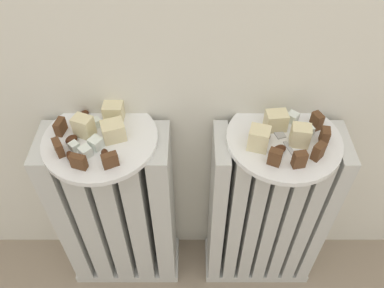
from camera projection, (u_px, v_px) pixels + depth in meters
name	position (u px, v px, depth m)	size (l,w,h in m)	color
radiator_left	(118.00, 214.00, 1.06)	(0.31, 0.14, 0.56)	silver
radiator_right	(266.00, 214.00, 1.06)	(0.31, 0.14, 0.56)	silver
plate_left	(100.00, 139.00, 0.85)	(0.25, 0.25, 0.01)	white
plate_right	(284.00, 140.00, 0.85)	(0.25, 0.25, 0.01)	white
dark_cake_slice_left_0	(60.00, 127.00, 0.84)	(0.03, 0.01, 0.03)	#56351E
dark_cake_slice_left_1	(58.00, 147.00, 0.80)	(0.03, 0.01, 0.03)	#56351E
dark_cake_slice_left_2	(78.00, 162.00, 0.77)	(0.03, 0.01, 0.03)	#56351E
dark_cake_slice_left_3	(110.00, 160.00, 0.78)	(0.03, 0.01, 0.03)	#56351E
marble_cake_slice_left_0	(84.00, 126.00, 0.83)	(0.04, 0.03, 0.05)	beige
marble_cake_slice_left_1	(113.00, 131.00, 0.83)	(0.05, 0.04, 0.04)	beige
marble_cake_slice_left_2	(114.00, 111.00, 0.87)	(0.04, 0.04, 0.04)	beige
turkish_delight_left_0	(85.00, 152.00, 0.80)	(0.02, 0.02, 0.02)	white
turkish_delight_left_1	(96.00, 122.00, 0.86)	(0.02, 0.02, 0.02)	white
turkish_delight_left_2	(96.00, 143.00, 0.82)	(0.02, 0.02, 0.02)	white
turkish_delight_left_3	(74.00, 146.00, 0.81)	(0.02, 0.02, 0.02)	white
medjool_date_left_0	(105.00, 154.00, 0.80)	(0.03, 0.02, 0.01)	#3D1E0F
medjool_date_left_1	(84.00, 114.00, 0.88)	(0.02, 0.02, 0.02)	#3D1E0F
medjool_date_left_2	(71.00, 139.00, 0.83)	(0.03, 0.02, 0.02)	#3D1E0F
medjool_date_left_3	(70.00, 156.00, 0.80)	(0.03, 0.01, 0.02)	#3D1E0F
dark_cake_slice_right_0	(275.00, 157.00, 0.78)	(0.03, 0.02, 0.04)	#56351E
dark_cake_slice_right_1	(299.00, 160.00, 0.77)	(0.03, 0.02, 0.04)	#56351E
dark_cake_slice_right_2	(318.00, 151.00, 0.79)	(0.03, 0.02, 0.04)	#56351E
dark_cake_slice_right_3	(325.00, 136.00, 0.82)	(0.03, 0.02, 0.04)	#56351E
dark_cake_slice_right_4	(317.00, 121.00, 0.85)	(0.03, 0.02, 0.04)	#56351E
marble_cake_slice_right_0	(300.00, 135.00, 0.81)	(0.04, 0.03, 0.05)	beige
marble_cake_slice_right_1	(259.00, 138.00, 0.81)	(0.04, 0.04, 0.05)	beige
marble_cake_slice_right_2	(276.00, 121.00, 0.85)	(0.05, 0.03, 0.04)	beige
turkish_delight_right_0	(293.00, 117.00, 0.87)	(0.02, 0.02, 0.02)	white
turkish_delight_right_1	(307.00, 131.00, 0.84)	(0.02, 0.02, 0.02)	white
medjool_date_right_0	(280.00, 149.00, 0.81)	(0.03, 0.02, 0.02)	#3D1E0F
medjool_date_right_1	(256.00, 131.00, 0.85)	(0.03, 0.02, 0.02)	#3D1E0F
medjool_date_right_2	(267.00, 136.00, 0.84)	(0.02, 0.01, 0.01)	#3D1E0F
fork	(287.00, 145.00, 0.83)	(0.05, 0.10, 0.00)	#B7B7BC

